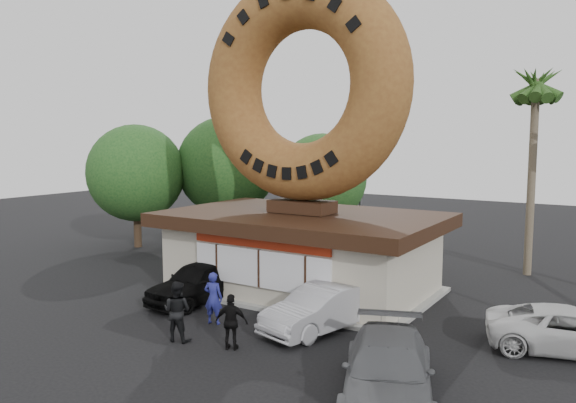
# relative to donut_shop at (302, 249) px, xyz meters

# --- Properties ---
(ground) EXTENTS (90.00, 90.00, 0.00)m
(ground) POSITION_rel_donut_shop_xyz_m (0.00, -5.98, -1.77)
(ground) COLOR black
(ground) RESTS_ON ground
(donut_shop) EXTENTS (11.20, 7.20, 3.80)m
(donut_shop) POSITION_rel_donut_shop_xyz_m (0.00, 0.00, 0.00)
(donut_shop) COLOR #BDB6A1
(donut_shop) RESTS_ON ground
(giant_donut) EXTENTS (9.20, 2.34, 9.20)m
(giant_donut) POSITION_rel_donut_shop_xyz_m (0.00, 0.02, 6.63)
(giant_donut) COLOR #925F2A
(giant_donut) RESTS_ON donut_shop
(tree_west) EXTENTS (6.00, 6.00, 7.65)m
(tree_west) POSITION_rel_donut_shop_xyz_m (-9.50, 7.02, 2.87)
(tree_west) COLOR #473321
(tree_west) RESTS_ON ground
(tree_mid) EXTENTS (5.20, 5.20, 6.63)m
(tree_mid) POSITION_rel_donut_shop_xyz_m (-4.00, 9.02, 2.25)
(tree_mid) COLOR #473321
(tree_mid) RESTS_ON ground
(tree_far) EXTENTS (5.60, 5.60, 7.14)m
(tree_far) POSITION_rel_donut_shop_xyz_m (-13.00, 3.02, 2.56)
(tree_far) COLOR #473321
(tree_far) RESTS_ON ground
(palm_near) EXTENTS (2.60, 2.60, 9.75)m
(palm_near) POSITION_rel_donut_shop_xyz_m (7.50, 8.02, 6.65)
(palm_near) COLOR #726651
(palm_near) RESTS_ON ground
(street_lamp) EXTENTS (2.11, 0.20, 8.00)m
(street_lamp) POSITION_rel_donut_shop_xyz_m (-1.86, 10.02, 2.72)
(street_lamp) COLOR #59595E
(street_lamp) RESTS_ON ground
(person_left) EXTENTS (0.75, 0.59, 1.81)m
(person_left) POSITION_rel_donut_shop_xyz_m (-0.40, -5.22, -0.86)
(person_left) COLOR navy
(person_left) RESTS_ON ground
(person_center) EXTENTS (1.06, 0.90, 1.91)m
(person_center) POSITION_rel_donut_shop_xyz_m (-0.31, -7.09, -0.81)
(person_center) COLOR black
(person_center) RESTS_ON ground
(person_right) EXTENTS (1.08, 0.76, 1.71)m
(person_right) POSITION_rel_donut_shop_xyz_m (1.59, -6.76, -0.91)
(person_right) COLOR black
(person_right) RESTS_ON ground
(car_black) EXTENTS (2.04, 4.68, 1.57)m
(car_black) POSITION_rel_donut_shop_xyz_m (-2.62, -3.46, -0.98)
(car_black) COLOR black
(car_black) RESTS_ON ground
(car_silver) EXTENTS (2.64, 4.74, 1.48)m
(car_silver) POSITION_rel_donut_shop_xyz_m (3.04, -3.81, -1.03)
(car_silver) COLOR #AAA9AF
(car_silver) RESTS_ON ground
(car_grey) EXTENTS (3.91, 5.68, 1.53)m
(car_grey) POSITION_rel_donut_shop_xyz_m (6.87, -7.41, -1.00)
(car_grey) COLOR slate
(car_grey) RESTS_ON ground
(car_white) EXTENTS (5.26, 3.40, 1.35)m
(car_white) POSITION_rel_donut_shop_xyz_m (10.29, -1.56, -1.09)
(car_white) COLOR silver
(car_white) RESTS_ON ground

